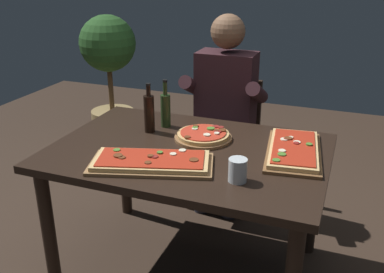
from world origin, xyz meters
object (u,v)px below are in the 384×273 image
at_px(pizza_round_far, 203,136).
at_px(tumbler_near_camera, 238,170).
at_px(wine_bottle_dark, 166,109).
at_px(pizza_rectangular_left, 294,150).
at_px(dining_table, 189,166).
at_px(seated_diner, 224,106).
at_px(pizza_rectangular_front, 151,162).
at_px(oil_bottle_amber, 149,113).
at_px(potted_plant_corner, 110,73).
at_px(diner_chair, 228,135).

distance_m(pizza_round_far, tumbler_near_camera, 0.50).
bearing_deg(wine_bottle_dark, pizza_rectangular_left, -9.50).
bearing_deg(tumbler_near_camera, dining_table, 142.81).
bearing_deg(pizza_rectangular_left, tumbler_near_camera, -115.94).
height_order(dining_table, pizza_round_far, pizza_round_far).
bearing_deg(seated_diner, pizza_rectangular_front, -93.26).
xyz_separation_m(pizza_rectangular_front, wine_bottle_dark, (-0.15, 0.50, 0.09)).
bearing_deg(oil_bottle_amber, potted_plant_corner, 129.25).
xyz_separation_m(tumbler_near_camera, seated_diner, (-0.36, 0.98, -0.05)).
relative_size(pizza_rectangular_front, oil_bottle_amber, 2.24).
relative_size(wine_bottle_dark, oil_bottle_amber, 0.99).
xyz_separation_m(seated_diner, potted_plant_corner, (-1.23, 0.61, -0.03)).
bearing_deg(pizza_rectangular_left, oil_bottle_amber, 178.79).
bearing_deg(wine_bottle_dark, pizza_round_far, -21.84).
bearing_deg(tumbler_near_camera, pizza_rectangular_front, 179.54).
distance_m(dining_table, pizza_round_far, 0.19).
relative_size(oil_bottle_amber, potted_plant_corner, 0.23).
bearing_deg(oil_bottle_amber, tumbler_near_camera, -32.67).
xyz_separation_m(pizza_rectangular_left, potted_plant_corner, (-1.78, 1.21, -0.04)).
distance_m(pizza_rectangular_front, wine_bottle_dark, 0.53).
height_order(pizza_rectangular_left, wine_bottle_dark, wine_bottle_dark).
distance_m(dining_table, tumbler_near_camera, 0.44).
relative_size(tumbler_near_camera, seated_diner, 0.08).
bearing_deg(wine_bottle_dark, seated_diner, 66.70).
bearing_deg(dining_table, oil_bottle_amber, 152.98).
xyz_separation_m(pizza_rectangular_front, tumbler_near_camera, (0.42, -0.00, 0.03)).
xyz_separation_m(oil_bottle_amber, seated_diner, (0.26, 0.59, -0.11)).
bearing_deg(wine_bottle_dark, diner_chair, 71.02).
xyz_separation_m(dining_table, seated_diner, (-0.04, 0.74, 0.10)).
height_order(dining_table, diner_chair, diner_chair).
distance_m(pizza_round_far, potted_plant_corner, 1.76).
bearing_deg(potted_plant_corner, dining_table, -46.65).
height_order(pizza_rectangular_left, seated_diner, seated_diner).
relative_size(pizza_rectangular_left, diner_chair, 0.64).
height_order(oil_bottle_amber, potted_plant_corner, potted_plant_corner).
height_order(pizza_rectangular_left, diner_chair, diner_chair).
bearing_deg(oil_bottle_amber, wine_bottle_dark, 65.24).
bearing_deg(pizza_round_far, diner_chair, 95.17).
relative_size(pizza_rectangular_left, potted_plant_corner, 0.46).
bearing_deg(potted_plant_corner, tumbler_near_camera, -44.93).
distance_m(diner_chair, seated_diner, 0.28).
height_order(pizza_round_far, diner_chair, diner_chair).
bearing_deg(seated_diner, dining_table, -87.14).
bearing_deg(wine_bottle_dark, potted_plant_corner, 133.40).
distance_m(dining_table, oil_bottle_amber, 0.39).
distance_m(pizza_rectangular_left, wine_bottle_dark, 0.77).
bearing_deg(pizza_round_far, pizza_rectangular_front, -106.84).
bearing_deg(tumbler_near_camera, potted_plant_corner, 135.07).
distance_m(pizza_rectangular_left, pizza_round_far, 0.48).
height_order(dining_table, seated_diner, seated_diner).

